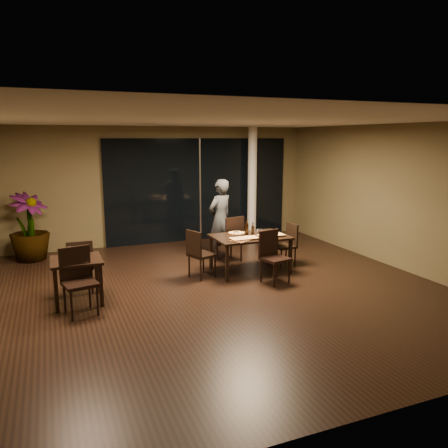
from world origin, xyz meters
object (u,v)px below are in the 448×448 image
chair_main_right (287,242)px  chair_main_near (272,254)px  chair_main_left (199,252)px  bottle_c (247,227)px  side_table (77,266)px  chair_side_near (78,277)px  bottle_a (247,228)px  diner (220,219)px  chair_side_far (80,263)px  potted_plant (29,227)px  main_table (250,239)px  bottle_b (253,229)px  chair_main_far (231,237)px

chair_main_right → chair_main_near: bearing=-47.5°
chair_main_left → bottle_c: bearing=-102.7°
side_table → chair_side_near: (-0.01, -0.45, -0.04)m
chair_main_right → bottle_c: 1.03m
bottle_a → diner: bearing=95.0°
chair_main_near → bottle_c: bottle_c is taller
chair_side_far → potted_plant: size_ratio=0.62×
chair_side_far → chair_side_near: chair_side_near is taller
chair_main_right → bottle_a: 1.07m
chair_main_left → chair_main_right: (2.04, 0.12, -0.03)m
chair_side_near → diner: size_ratio=0.58×
chair_main_right → chair_side_near: (-4.33, -1.04, 0.07)m
chair_main_right → bottle_c: size_ratio=2.82×
main_table → chair_side_near: chair_side_near is taller
chair_side_far → potted_plant: 2.75m
main_table → chair_main_right: bearing=5.5°
diner → bottle_a: bearing=70.3°
chair_main_right → chair_side_near: 4.46m
chair_main_left → bottle_b: bearing=-107.7°
chair_main_right → bottle_c: bearing=-94.7°
diner → bottle_a: 1.20m
chair_main_far → bottle_a: 0.82m
side_table → chair_side_far: 0.52m
side_table → chair_side_near: chair_side_near is taller
potted_plant → bottle_b: bearing=-31.2°
chair_side_far → chair_main_left: bearing=-179.7°
side_table → chair_main_near: size_ratio=0.81×
chair_side_far → diner: (3.14, 1.22, 0.37)m
chair_main_near → bottle_c: 0.94m
main_table → chair_main_left: 1.13m
chair_main_left → diner: bearing=-56.9°
chair_main_near → chair_side_near: 3.53m
diner → bottle_c: size_ratio=5.57×
chair_side_near → side_table: bearing=76.5°
side_table → chair_main_right: 4.37m
potted_plant → bottle_b: size_ratio=5.64×
side_table → chair_main_far: size_ratio=0.78×
bottle_a → chair_main_far: bearing=90.9°
chair_main_right → chair_side_near: bearing=-80.0°
bottle_a → bottle_c: (0.04, 0.07, 0.01)m
chair_main_near → chair_main_right: bearing=33.8°
chair_main_left → bottle_b: 1.24m
chair_side_far → bottle_b: (3.38, 0.01, 0.35)m
main_table → bottle_b: size_ratio=5.55×
side_table → chair_main_far: 3.56m
chair_main_far → chair_side_near: chair_side_near is taller
main_table → potted_plant: bearing=148.2°
bottle_b → bottle_c: 0.13m
chair_main_far → bottle_b: (0.14, -0.77, 0.31)m
chair_main_left → chair_side_far: size_ratio=1.01×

